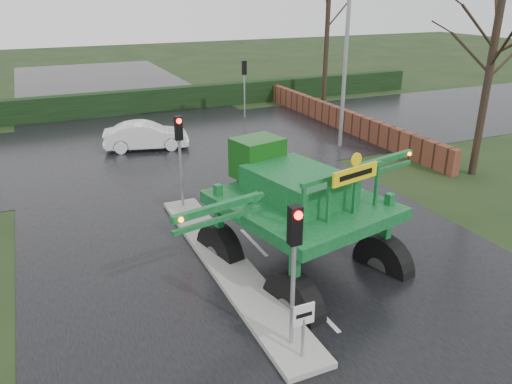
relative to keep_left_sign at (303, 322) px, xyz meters
name	(u,v)px	position (x,y,z in m)	size (l,w,h in m)	color
ground	(318,310)	(1.30, 1.50, -1.06)	(140.00, 140.00, 0.00)	black
road_main	(196,182)	(1.30, 11.50, -1.05)	(14.00, 80.00, 0.02)	black
road_cross	(161,145)	(1.30, 17.50, -1.05)	(80.00, 12.00, 0.02)	black
median_island	(227,264)	(0.00, 4.50, -0.97)	(1.20, 10.00, 0.16)	gray
hedge_row	(129,102)	(1.30, 25.50, -0.31)	(44.00, 0.90, 1.50)	black
brick_wall	(332,115)	(11.80, 17.50, -0.46)	(0.40, 20.00, 1.20)	#592D1E
keep_left_sign	(303,322)	(0.00, 0.00, 0.00)	(0.50, 0.07, 1.35)	gray
traffic_signal_near	(294,248)	(0.00, 0.49, 1.53)	(0.26, 0.33, 3.52)	gray
traffic_signal_mid	(179,142)	(0.00, 8.99, 1.53)	(0.26, 0.33, 3.52)	gray
traffic_signal_far	(244,76)	(7.80, 21.51, 1.53)	(0.26, 0.33, 3.52)	gray
street_light_right	(342,26)	(9.49, 13.50, 4.93)	(3.85, 0.30, 10.00)	gray
tree_right_near	(493,53)	(12.80, 7.50, 4.14)	(5.60, 5.60, 9.64)	black
tree_right_far	(328,8)	(14.30, 22.50, 5.44)	(7.00, 7.00, 12.05)	black
crop_sprayer	(290,224)	(0.75, 2.09, 1.23)	(8.48, 6.12, 4.83)	black
white_sedan	(147,149)	(0.50, 17.09, -1.06)	(1.47, 4.20, 1.39)	silver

